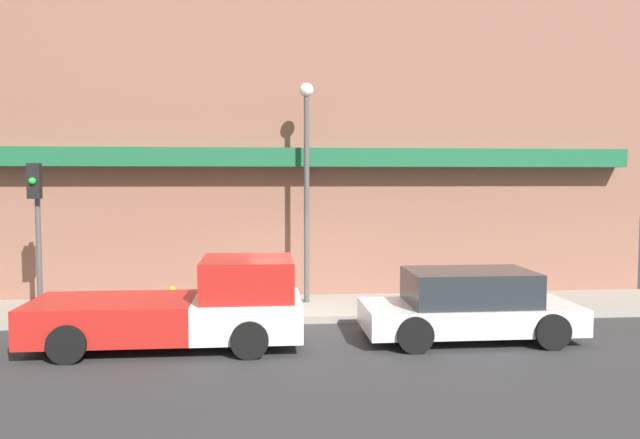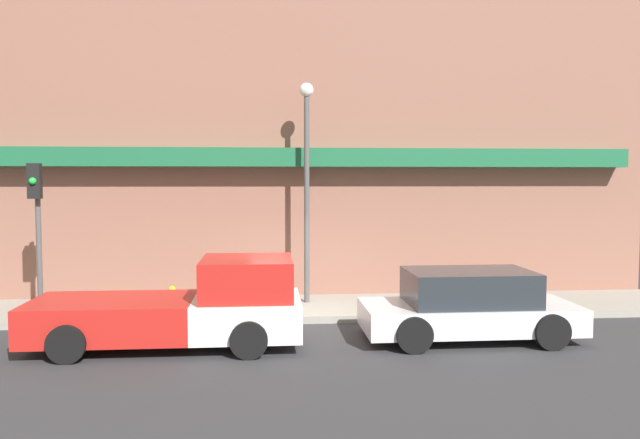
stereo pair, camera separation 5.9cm
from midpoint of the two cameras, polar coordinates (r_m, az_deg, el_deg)
The scene contains 8 objects.
ground_plane at distance 14.72m, azimuth -1.25°, elevation -9.54°, with size 80.00×80.00×0.00m, color #2D2D30.
sidewalk at distance 16.06m, azimuth -1.58°, elevation -8.11°, with size 36.00×2.79×0.17m.
building at distance 18.68m, azimuth -2.20°, elevation 9.56°, with size 19.80×3.80×11.63m.
pickup_truck at distance 12.97m, azimuth -11.97°, elevation -7.90°, with size 5.35×2.28×1.77m.
parked_car at distance 13.58m, azimuth 13.56°, elevation -7.67°, with size 4.46×2.08×1.47m.
fire_hydrant at distance 15.60m, azimuth -13.24°, elevation -7.08°, with size 0.16×0.16×0.63m.
street_lamp at distance 16.08m, azimuth -1.12°, elevation 4.86°, with size 0.36×0.36×5.66m.
traffic_light at distance 15.58m, azimuth -24.38°, elevation 0.62°, with size 0.28×0.42×3.56m.
Camera 2 is at (-0.91, -14.30, 3.37)m, focal length 35.00 mm.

